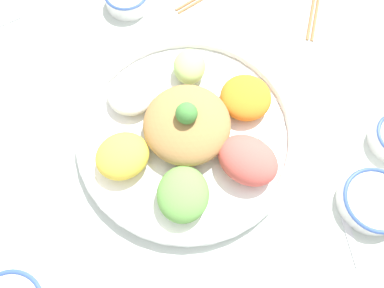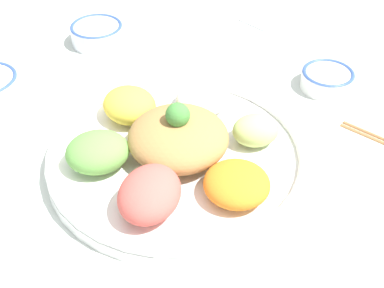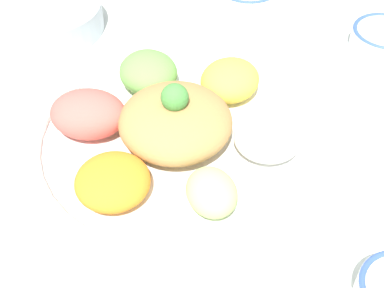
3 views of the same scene
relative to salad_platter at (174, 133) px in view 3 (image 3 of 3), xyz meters
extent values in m
plane|color=silver|center=(0.01, 0.00, -0.03)|extent=(2.40, 2.40, 0.00)
cylinder|color=white|center=(0.00, 0.00, -0.02)|extent=(0.42, 0.42, 0.02)
torus|color=white|center=(0.00, 0.00, 0.00)|extent=(0.42, 0.42, 0.02)
ellipsoid|color=#E55B51|center=(0.00, 0.12, 0.02)|extent=(0.09, 0.11, 0.06)
ellipsoid|color=orange|center=(-0.11, 0.06, 0.01)|extent=(0.13, 0.13, 0.05)
ellipsoid|color=#B7DB7A|center=(-0.11, -0.07, 0.02)|extent=(0.10, 0.09, 0.05)
ellipsoid|color=white|center=(0.00, -0.13, 0.01)|extent=(0.09, 0.09, 0.04)
ellipsoid|color=yellow|center=(0.11, -0.06, 0.02)|extent=(0.12, 0.12, 0.05)
ellipsoid|color=#6BAD4C|center=(0.11, 0.06, 0.02)|extent=(0.13, 0.13, 0.05)
ellipsoid|color=#AD7F47|center=(0.00, 0.00, 0.02)|extent=(0.16, 0.16, 0.07)
sphere|color=#478E3D|center=(0.00, 0.00, 0.07)|extent=(0.04, 0.04, 0.04)
cylinder|color=white|center=(0.29, -0.31, -0.01)|extent=(0.11, 0.11, 0.04)
cylinder|color=#A8B2BC|center=(0.25, 0.28, 0.00)|extent=(0.19, 0.19, 0.05)
ellipsoid|color=#B27F47|center=(0.25, 0.28, 0.01)|extent=(0.16, 0.16, 0.02)
camera|label=1|loc=(0.19, 0.13, 0.55)|focal=30.00mm
camera|label=2|loc=(-0.23, 0.59, 0.55)|focal=50.00mm
camera|label=3|loc=(-0.52, -0.12, 0.53)|focal=50.00mm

